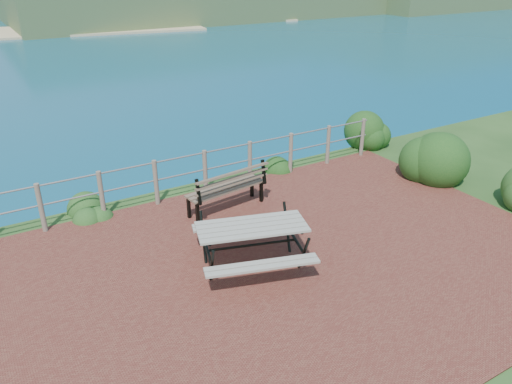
{
  "coord_description": "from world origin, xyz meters",
  "views": [
    {
      "loc": [
        -4.25,
        -6.01,
        4.83
      ],
      "look_at": [
        0.18,
        1.44,
        0.75
      ],
      "focal_mm": 35.0,
      "sensor_mm": 36.0,
      "label": 1
    }
  ],
  "objects": [
    {
      "name": "shrub_lip_west",
      "position": [
        -2.55,
        3.63,
        0.0
      ],
      "size": [
        0.84,
        0.84,
        0.6
      ],
      "primitive_type": "ellipsoid",
      "color": "#26521F",
      "rests_on": "ground"
    },
    {
      "name": "safety_railing",
      "position": [
        0.0,
        3.35,
        0.57
      ],
      "size": [
        9.4,
        0.1,
        1.0
      ],
      "color": "#6B5B4C",
      "rests_on": "ground"
    },
    {
      "name": "park_bench",
      "position": [
        0.0,
        2.36,
        0.65
      ],
      "size": [
        1.8,
        0.67,
        0.99
      ],
      "rotation": [
        0.0,
        0.0,
        0.13
      ],
      "color": "brown",
      "rests_on": "ground"
    },
    {
      "name": "picnic_table",
      "position": [
        -0.6,
        0.27,
        0.49
      ],
      "size": [
        1.97,
        1.54,
        0.77
      ],
      "rotation": [
        0.0,
        0.0,
        -0.3
      ],
      "color": "#A09C8F",
      "rests_on": "ground"
    },
    {
      "name": "shrub_lip_east",
      "position": [
        2.3,
        3.71,
        0.0
      ],
      "size": [
        0.74,
        0.74,
        0.46
      ],
      "primitive_type": "ellipsoid",
      "color": "#133E15",
      "rests_on": "ground"
    },
    {
      "name": "ground",
      "position": [
        0.0,
        0.0,
        0.0
      ],
      "size": [
        10.0,
        7.0,
        0.12
      ],
      "primitive_type": "cube",
      "color": "maroon",
      "rests_on": "ground"
    },
    {
      "name": "shrub_right_edge",
      "position": [
        5.28,
        3.63,
        0.0
      ],
      "size": [
        1.19,
        1.19,
        1.7
      ],
      "primitive_type": "ellipsoid",
      "color": "#133E15",
      "rests_on": "ground"
    },
    {
      "name": "shrub_right_front",
      "position": [
        5.04,
        1.5,
        0.0
      ],
      "size": [
        1.4,
        1.4,
        1.99
      ],
      "primitive_type": "ellipsoid",
      "color": "#133E15",
      "rests_on": "ground"
    }
  ]
}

